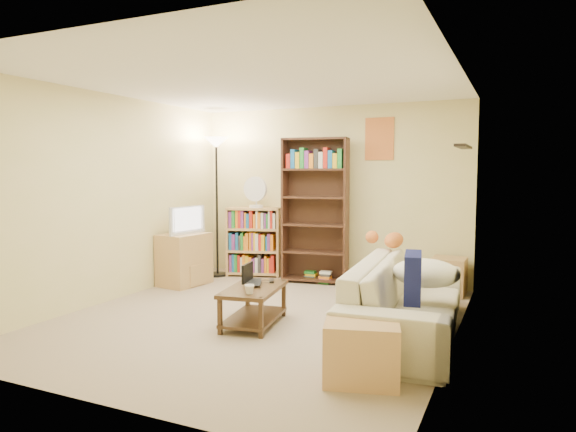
{
  "coord_description": "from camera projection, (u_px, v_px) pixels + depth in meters",
  "views": [
    {
      "loc": [
        2.52,
        -4.77,
        1.58
      ],
      "look_at": [
        0.04,
        0.7,
        1.05
      ],
      "focal_mm": 32.0,
      "sensor_mm": 36.0,
      "label": 1
    }
  ],
  "objects": [
    {
      "name": "tv_stand",
      "position": [
        184.0,
        259.0,
        7.11
      ],
      "size": [
        0.56,
        0.72,
        0.71
      ],
      "primitive_type": "cube",
      "rotation": [
        0.0,
        0.0,
        -0.14
      ],
      "color": "tan",
      "rests_on": "ground"
    },
    {
      "name": "tv_remote",
      "position": [
        271.0,
        281.0,
        5.5
      ],
      "size": [
        0.11,
        0.16,
        0.02
      ],
      "primitive_type": "cube",
      "rotation": [
        0.0,
        0.0,
        0.46
      ],
      "color": "black",
      "rests_on": "coffee_table"
    },
    {
      "name": "end_cabinet",
      "position": [
        362.0,
        351.0,
        3.85
      ],
      "size": [
        0.65,
        0.58,
        0.46
      ],
      "primitive_type": "cube",
      "rotation": [
        0.0,
        0.0,
        0.26
      ],
      "color": "tan",
      "rests_on": "ground"
    },
    {
      "name": "room",
      "position": [
        258.0,
        167.0,
        5.36
      ],
      "size": [
        4.5,
        4.54,
        2.52
      ],
      "color": "tan",
      "rests_on": "ground"
    },
    {
      "name": "side_table",
      "position": [
        449.0,
        276.0,
        6.55
      ],
      "size": [
        0.43,
        0.43,
        0.47
      ],
      "primitive_type": "cube",
      "rotation": [
        0.0,
        0.0,
        -0.03
      ],
      "color": "tan",
      "rests_on": "ground"
    },
    {
      "name": "laptop_screen",
      "position": [
        247.0,
        273.0,
        5.4
      ],
      "size": [
        0.06,
        0.29,
        0.2
      ],
      "primitive_type": "cube",
      "rotation": [
        0.0,
        0.0,
        0.16
      ],
      "color": "white",
      "rests_on": "laptop"
    },
    {
      "name": "cream_blanket",
      "position": [
        426.0,
        273.0,
        4.93
      ],
      "size": [
        0.64,
        0.46,
        0.28
      ],
      "primitive_type": "ellipsoid",
      "color": "white",
      "rests_on": "sofa"
    },
    {
      "name": "book_stacks",
      "position": [
        319.0,
        277.0,
        7.28
      ],
      "size": [
        0.42,
        0.21,
        0.18
      ],
      "color": "red",
      "rests_on": "ground"
    },
    {
      "name": "tall_bookshelf",
      "position": [
        315.0,
        207.0,
        7.19
      ],
      "size": [
        0.95,
        0.42,
        2.04
      ],
      "rotation": [
        0.0,
        0.0,
        0.13
      ],
      "color": "#48271B",
      "rests_on": "ground"
    },
    {
      "name": "floor_lamp",
      "position": [
        216.0,
        166.0,
        7.62
      ],
      "size": [
        0.35,
        0.35,
        2.08
      ],
      "color": "black",
      "rests_on": "ground"
    },
    {
      "name": "navy_pillow",
      "position": [
        413.0,
        277.0,
        4.4
      ],
      "size": [
        0.22,
        0.48,
        0.41
      ],
      "primitive_type": "cube",
      "rotation": [
        0.0,
        0.0,
        1.75
      ],
      "color": "#121750",
      "rests_on": "sofa"
    },
    {
      "name": "desk_fan",
      "position": [
        256.0,
        192.0,
        7.6
      ],
      "size": [
        0.37,
        0.21,
        0.46
      ],
      "color": "white",
      "rests_on": "short_bookshelf"
    },
    {
      "name": "short_bookshelf",
      "position": [
        254.0,
        242.0,
        7.74
      ],
      "size": [
        0.86,
        0.53,
        1.03
      ],
      "rotation": [
        0.0,
        0.0,
        0.28
      ],
      "color": "tan",
      "rests_on": "ground"
    },
    {
      "name": "television",
      "position": [
        184.0,
        220.0,
        7.06
      ],
      "size": [
        0.69,
        0.27,
        0.38
      ],
      "primitive_type": "imported",
      "rotation": [
        0.0,
        0.0,
        1.43
      ],
      "color": "black",
      "rests_on": "tv_stand"
    },
    {
      "name": "coffee_table",
      "position": [
        254.0,
        301.0,
        5.26
      ],
      "size": [
        0.62,
        0.95,
        0.39
      ],
      "rotation": [
        0.0,
        0.0,
        0.16
      ],
      "color": "#432D19",
      "rests_on": "ground"
    },
    {
      "name": "sofa",
      "position": [
        406.0,
        298.0,
        4.96
      ],
      "size": [
        2.53,
        1.29,
        0.7
      ],
      "primitive_type": "imported",
      "rotation": [
        0.0,
        0.0,
        1.65
      ],
      "color": "beige",
      "rests_on": "ground"
    },
    {
      "name": "mug",
      "position": [
        249.0,
        289.0,
        4.94
      ],
      "size": [
        0.11,
        0.11,
        0.09
      ],
      "primitive_type": "imported",
      "rotation": [
        0.0,
        0.0,
        -0.07
      ],
      "color": "white",
      "rests_on": "coffee_table"
    },
    {
      "name": "tabby_cat",
      "position": [
        390.0,
        240.0,
        5.88
      ],
      "size": [
        0.55,
        0.23,
        0.19
      ],
      "color": "orange",
      "rests_on": "sofa"
    },
    {
      "name": "laptop",
      "position": [
        259.0,
        283.0,
        5.37
      ],
      "size": [
        0.56,
        0.53,
        0.03
      ],
      "primitive_type": "imported",
      "rotation": [
        0.0,
        0.0,
        2.02
      ],
      "color": "black",
      "rests_on": "coffee_table"
    }
  ]
}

